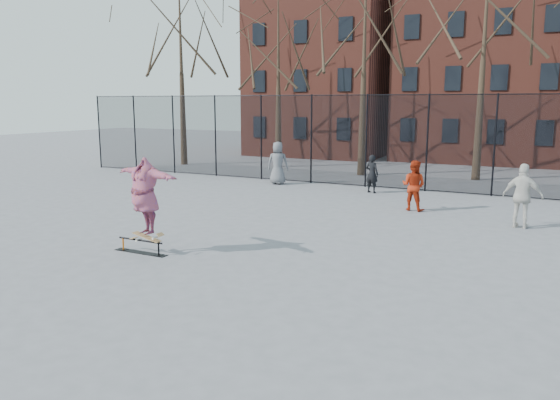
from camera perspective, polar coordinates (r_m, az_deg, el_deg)
The scene contains 11 objects.
ground at distance 12.03m, azimuth -4.64°, elevation -7.59°, with size 100.00×100.00×0.00m, color slate.
skate_rail at distance 13.93m, azimuth -14.36°, elevation -4.83°, with size 1.52×0.23×0.33m.
skateboard at distance 13.73m, azimuth -13.74°, elevation -3.93°, with size 0.84×0.20×0.10m, color #A27740, non-canonical shape.
skater at distance 13.53m, azimuth -13.92°, elevation 0.10°, with size 2.29×0.62×1.86m, color #44388E.
bystander_grey at distance 24.54m, azimuth -0.23°, elevation 3.89°, with size 0.94×0.61×1.92m, color #5B5C60.
bystander_black at distance 22.55m, azimuth 9.59°, elevation 2.72°, with size 0.57×0.37×1.56m, color black.
bystander_red at distance 19.14m, azimuth 13.78°, elevation 1.48°, with size 0.84×0.65×1.72m, color #A1250E.
bystander_white at distance 17.45m, azimuth 24.04°, elevation 0.37°, with size 1.12×0.47×1.91m, color beige.
fence at distance 23.57m, azimuth 12.23°, elevation 6.06°, with size 34.03×0.07×4.00m.
tree_row at distance 27.84m, azimuth 14.51°, elevation 17.52°, with size 33.66×7.46×10.67m.
rowhouses at distance 36.19m, azimuth 19.18°, elevation 13.47°, with size 29.00×7.00×13.00m.
Camera 1 is at (6.07, -9.71, 3.67)m, focal length 35.00 mm.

